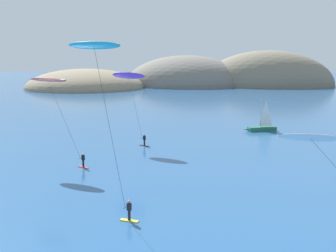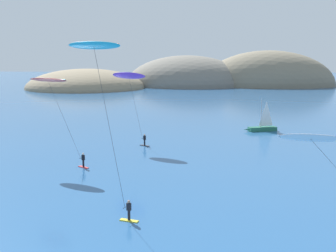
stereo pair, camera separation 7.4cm
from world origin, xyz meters
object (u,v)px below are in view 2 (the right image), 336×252
Objects in this scene: kitesurfer_cyan at (98,64)px; kitesurfer_red at (51,86)px; kitesurfer_white at (316,144)px; kitesurfer_purple at (130,80)px; sailboat_near at (261,127)px.

kitesurfer_cyan reaches higher than kitesurfer_red.
kitesurfer_white is 30.64m from kitesurfer_red.
kitesurfer_cyan is 1.32× the size of kitesurfer_purple.
kitesurfer_cyan is 19.06m from kitesurfer_red.
sailboat_near is 0.57× the size of kitesurfer_purple.
kitesurfer_red is at bearing 120.88° from kitesurfer_cyan.
kitesurfer_cyan is at bearing -59.12° from kitesurfer_red.
kitesurfer_white is 0.83× the size of kitesurfer_red.
sailboat_near is at bearing 31.61° from kitesurfer_purple.
kitesurfer_cyan is at bearing -176.70° from kitesurfer_white.
kitesurfer_red is at bearing 150.06° from kitesurfer_white.
kitesurfer_cyan is at bearing -114.20° from sailboat_near.
kitesurfer_white is at bearing 3.30° from kitesurfer_cyan.
kitesurfer_cyan is (-16.73, -0.96, 6.13)m from kitesurfer_white.
kitesurfer_cyan reaches higher than sailboat_near.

